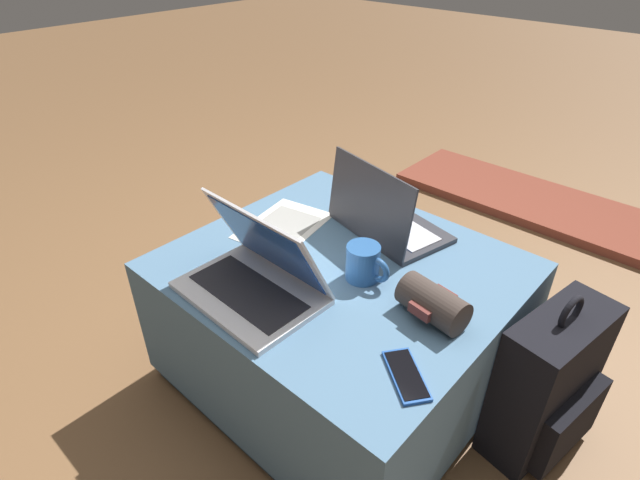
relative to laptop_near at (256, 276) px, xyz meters
The scene contains 10 objects.
ground_plane 0.57m from the laptop_near, 70.94° to the left, with size 14.00×14.00×0.00m, color brown.
ottoman 0.38m from the laptop_near, 70.94° to the left, with size 0.92×0.84×0.46m.
laptop_near is the anchor object (origin of this frame).
laptop_far 0.47m from the laptop_near, 81.41° to the left, with size 0.39×0.30×0.24m.
cell_phone 0.46m from the laptop_near, ahead, with size 0.16×0.14×0.01m.
backpack 0.85m from the laptop_near, 34.45° to the left, with size 0.24×0.36×0.52m.
paper_sheet 0.34m from the laptop_near, 123.67° to the left, with size 0.26×0.33×0.00m.
wrist_brace 0.45m from the laptop_near, 29.55° to the left, with size 0.18×0.12×0.09m.
coffee_mug 0.29m from the laptop_near, 53.69° to the left, with size 0.13×0.09×0.10m.
fireplace_hearth 1.89m from the laptop_near, 87.34° to the left, with size 1.40×0.50×0.04m.
Camera 1 is at (0.73, -0.90, 1.29)m, focal length 28.00 mm.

